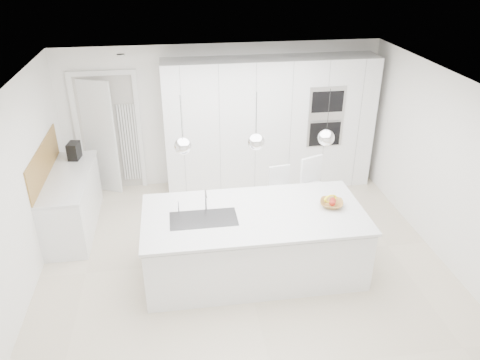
{
  "coord_description": "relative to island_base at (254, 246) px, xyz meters",
  "views": [
    {
      "loc": [
        -0.83,
        -5.28,
        4.0
      ],
      "look_at": [
        0.0,
        0.3,
        1.1
      ],
      "focal_mm": 35.0,
      "sensor_mm": 36.0,
      "label": 1
    }
  ],
  "objects": [
    {
      "name": "floor",
      "position": [
        -0.1,
        0.3,
        -0.43
      ],
      "size": [
        5.5,
        5.5,
        0.0
      ],
      "primitive_type": "plane",
      "color": "beige",
      "rests_on": "ground"
    },
    {
      "name": "wall_back",
      "position": [
        -0.1,
        2.8,
        0.82
      ],
      "size": [
        5.5,
        0.0,
        5.5
      ],
      "primitive_type": "plane",
      "rotation": [
        1.57,
        0.0,
        0.0
      ],
      "color": "white",
      "rests_on": "ground"
    },
    {
      "name": "wall_left",
      "position": [
        -2.85,
        0.3,
        0.82
      ],
      "size": [
        0.0,
        5.0,
        5.0
      ],
      "primitive_type": "plane",
      "rotation": [
        1.57,
        0.0,
        1.57
      ],
      "color": "white",
      "rests_on": "ground"
    },
    {
      "name": "ceiling",
      "position": [
        -0.1,
        0.3,
        2.07
      ],
      "size": [
        5.5,
        5.5,
        0.0
      ],
      "primitive_type": "plane",
      "rotation": [
        3.14,
        0.0,
        0.0
      ],
      "color": "white",
      "rests_on": "wall_back"
    },
    {
      "name": "tall_cabinets",
      "position": [
        0.7,
        2.5,
        0.72
      ],
      "size": [
        3.6,
        0.6,
        2.3
      ],
      "primitive_type": "cube",
      "color": "white",
      "rests_on": "floor"
    },
    {
      "name": "oven_stack",
      "position": [
        1.6,
        2.19,
        0.92
      ],
      "size": [
        0.62,
        0.04,
        1.05
      ],
      "primitive_type": null,
      "color": "#A5A5A8",
      "rests_on": "tall_cabinets"
    },
    {
      "name": "doorway_frame",
      "position": [
        -2.05,
        2.77,
        0.59
      ],
      "size": [
        1.11,
        0.08,
        2.13
      ],
      "primitive_type": null,
      "color": "white",
      "rests_on": "floor"
    },
    {
      "name": "hallway_door",
      "position": [
        -2.3,
        2.72,
        0.57
      ],
      "size": [
        0.76,
        0.38,
        2.0
      ],
      "primitive_type": "cube",
      "rotation": [
        0.0,
        0.0,
        -0.44
      ],
      "color": "white",
      "rests_on": "floor"
    },
    {
      "name": "radiator",
      "position": [
        -1.73,
        2.76,
        0.42
      ],
      "size": [
        0.32,
        0.04,
        1.4
      ],
      "primitive_type": null,
      "color": "white",
      "rests_on": "floor"
    },
    {
      "name": "left_base_cabinets",
      "position": [
        -2.55,
        1.5,
        0.0
      ],
      "size": [
        0.6,
        1.8,
        0.86
      ],
      "primitive_type": "cube",
      "color": "white",
      "rests_on": "floor"
    },
    {
      "name": "left_worktop",
      "position": [
        -2.55,
        1.5,
        0.45
      ],
      "size": [
        0.62,
        1.82,
        0.04
      ],
      "primitive_type": "cube",
      "color": "white",
      "rests_on": "left_base_cabinets"
    },
    {
      "name": "oak_backsplash",
      "position": [
        -2.84,
        1.5,
        0.72
      ],
      "size": [
        0.02,
        1.8,
        0.5
      ],
      "primitive_type": "cube",
      "color": "#A98042",
      "rests_on": "wall_left"
    },
    {
      "name": "island_base",
      "position": [
        0.0,
        0.0,
        0.0
      ],
      "size": [
        2.8,
        1.2,
        0.86
      ],
      "primitive_type": "cube",
      "color": "white",
      "rests_on": "floor"
    },
    {
      "name": "island_worktop",
      "position": [
        0.0,
        0.05,
        0.45
      ],
      "size": [
        2.84,
        1.4,
        0.04
      ],
      "primitive_type": "cube",
      "color": "white",
      "rests_on": "island_base"
    },
    {
      "name": "island_sink",
      "position": [
        -0.65,
        -0.0,
        0.39
      ],
      "size": [
        0.84,
        0.44,
        0.18
      ],
      "primitive_type": null,
      "color": "#3F3F42",
      "rests_on": "island_worktop"
    },
    {
      "name": "island_tap",
      "position": [
        -0.6,
        0.2,
        0.62
      ],
      "size": [
        0.02,
        0.02,
        0.3
      ],
      "primitive_type": "cylinder",
      "color": "white",
      "rests_on": "island_worktop"
    },
    {
      "name": "pendant_left",
      "position": [
        -0.85,
        -0.0,
        1.47
      ],
      "size": [
        0.2,
        0.2,
        0.2
      ],
      "primitive_type": "sphere",
      "color": "white",
      "rests_on": "ceiling"
    },
    {
      "name": "pendant_mid",
      "position": [
        -0.0,
        -0.0,
        1.47
      ],
      "size": [
        0.2,
        0.2,
        0.2
      ],
      "primitive_type": "sphere",
      "color": "white",
      "rests_on": "ceiling"
    },
    {
      "name": "pendant_right",
      "position": [
        0.85,
        -0.0,
        1.47
      ],
      "size": [
        0.2,
        0.2,
        0.2
      ],
      "primitive_type": "sphere",
      "color": "white",
      "rests_on": "ceiling"
    },
    {
      "name": "fruit_bowl",
      "position": [
        1.03,
        0.07,
        0.51
      ],
      "size": [
        0.38,
        0.38,
        0.07
      ],
      "primitive_type": "imported",
      "rotation": [
        0.0,
        0.0,
        -0.34
      ],
      "color": "#A98042",
      "rests_on": "island_worktop"
    },
    {
      "name": "espresso_machine",
      "position": [
        -2.53,
        2.11,
        0.6
      ],
      "size": [
        0.2,
        0.27,
        0.27
      ],
      "primitive_type": "cube",
      "rotation": [
        0.0,
        0.0,
        -0.15
      ],
      "color": "black",
      "rests_on": "left_worktop"
    },
    {
      "name": "bar_stool_left",
      "position": [
        0.56,
        0.96,
        0.08
      ],
      "size": [
        0.42,
        0.52,
        1.03
      ],
      "primitive_type": null,
      "rotation": [
        0.0,
        0.0,
        0.17
      ],
      "color": "white",
      "rests_on": "floor"
    },
    {
      "name": "bar_stool_right",
      "position": [
        1.03,
        0.85,
        0.16
      ],
      "size": [
        0.56,
        0.65,
        1.18
      ],
      "primitive_type": null,
      "rotation": [
        0.0,
        0.0,
        0.39
      ],
      "color": "white",
      "rests_on": "floor"
    },
    {
      "name": "apple_a",
      "position": [
        1.02,
        0.03,
        0.54
      ],
      "size": [
        0.08,
        0.08,
        0.08
      ],
      "primitive_type": "sphere",
      "color": "#AF251B",
      "rests_on": "fruit_bowl"
    },
    {
      "name": "apple_b",
      "position": [
        1.05,
        0.08,
        0.54
      ],
      "size": [
        0.09,
        0.09,
        0.09
      ],
      "primitive_type": "sphere",
      "color": "#AF251B",
      "rests_on": "fruit_bowl"
    },
    {
      "name": "banana_bunch",
      "position": [
        1.01,
        0.08,
        0.58
      ],
      "size": [
        0.22,
        0.16,
        0.2
      ],
      "primitive_type": "torus",
      "rotation": [
        1.22,
        0.0,
        0.35
      ],
      "color": "yellow",
      "rests_on": "fruit_bowl"
    }
  ]
}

